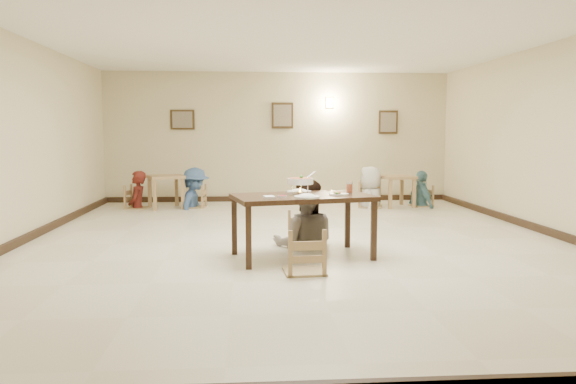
{
  "coord_description": "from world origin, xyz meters",
  "views": [
    {
      "loc": [
        -0.73,
        -8.14,
        1.59
      ],
      "look_at": [
        -0.18,
        -0.6,
        0.8
      ],
      "focal_mm": 35.0,
      "sensor_mm": 36.0,
      "label": 1
    }
  ],
  "objects": [
    {
      "name": "wall_left",
      "position": [
        -4.0,
        0.0,
        1.5
      ],
      "size": [
        0.0,
        10.0,
        10.0
      ],
      "primitive_type": "plane",
      "rotation": [
        1.57,
        0.0,
        1.57
      ],
      "color": "beige",
      "rests_on": "floor"
    },
    {
      "name": "main_diner",
      "position": [
        0.08,
        -0.33,
        0.95
      ],
      "size": [
        0.98,
        0.8,
        1.89
      ],
      "primitive_type": "imported",
      "rotation": [
        0.0,
        0.0,
        3.05
      ],
      "color": "gray",
      "rests_on": "floor"
    },
    {
      "name": "chair_far",
      "position": [
        0.04,
        -0.28,
        0.44
      ],
      "size": [
        0.42,
        0.42,
        0.89
      ],
      "rotation": [
        0.0,
        0.0,
        -0.06
      ],
      "color": "tan",
      "rests_on": "floor"
    },
    {
      "name": "main_table",
      "position": [
        -0.03,
        -1.07,
        0.73
      ],
      "size": [
        1.89,
        1.32,
        0.81
      ],
      "rotation": [
        0.0,
        0.0,
        0.22
      ],
      "color": "#342115",
      "rests_on": "floor"
    },
    {
      "name": "chili_dish",
      "position": [
        -0.3,
        -1.31,
        0.82
      ],
      "size": [
        0.11,
        0.11,
        0.02
      ],
      "color": "white",
      "rests_on": "main_table"
    },
    {
      "name": "bg_table_left",
      "position": [
        -2.45,
        3.87,
        0.57
      ],
      "size": [
        0.9,
        0.9,
        0.7
      ],
      "rotation": [
        0.0,
        0.0,
        0.34
      ],
      "color": "#A68051",
      "rests_on": "floor"
    },
    {
      "name": "floor",
      "position": [
        0.0,
        0.0,
        0.0
      ],
      "size": [
        10.0,
        10.0,
        0.0
      ],
      "primitive_type": "plane",
      "color": "beige",
      "rests_on": "ground"
    },
    {
      "name": "chair_near",
      "position": [
        -0.08,
        -1.87,
        0.49
      ],
      "size": [
        0.46,
        0.46,
        0.99
      ],
      "rotation": [
        0.0,
        0.0,
        3.2
      ],
      "color": "tan",
      "rests_on": "floor"
    },
    {
      "name": "bg_table_right",
      "position": [
        2.5,
        3.75,
        0.54
      ],
      "size": [
        0.81,
        0.81,
        0.68
      ],
      "rotation": [
        0.0,
        0.0,
        0.21
      ],
      "color": "#A68051",
      "rests_on": "floor"
    },
    {
      "name": "wall_right",
      "position": [
        4.0,
        0.0,
        1.5
      ],
      "size": [
        0.0,
        10.0,
        10.0
      ],
      "primitive_type": "plane",
      "rotation": [
        1.57,
        0.0,
        -1.57
      ],
      "color": "beige",
      "rests_on": "floor"
    },
    {
      "name": "baseboard_back",
      "position": [
        0.0,
        4.97,
        0.06
      ],
      "size": [
        8.0,
        0.06,
        0.12
      ],
      "primitive_type": "cube",
      "color": "black",
      "rests_on": "floor"
    },
    {
      "name": "wall_back",
      "position": [
        0.0,
        5.0,
        1.5
      ],
      "size": [
        10.0,
        0.0,
        10.0
      ],
      "primitive_type": "plane",
      "rotation": [
        1.57,
        0.0,
        0.0
      ],
      "color": "beige",
      "rests_on": "floor"
    },
    {
      "name": "bg_diner_b",
      "position": [
        -1.85,
        3.92,
        0.86
      ],
      "size": [
        0.86,
        1.22,
        1.72
      ],
      "primitive_type": "imported",
      "rotation": [
        0.0,
        0.0,
        1.36
      ],
      "color": "#486B9F",
      "rests_on": "floor"
    },
    {
      "name": "ceiling",
      "position": [
        0.0,
        0.0,
        3.0
      ],
      "size": [
        10.0,
        10.0,
        0.0
      ],
      "primitive_type": "plane",
      "color": "white",
      "rests_on": "wall_back"
    },
    {
      "name": "bg_chair_ll",
      "position": [
        -3.05,
        3.86,
        0.47
      ],
      "size": [
        0.44,
        0.44,
        0.94
      ],
      "rotation": [
        0.0,
        0.0,
        1.4
      ],
      "color": "tan",
      "rests_on": "floor"
    },
    {
      "name": "curry_warmer",
      "position": [
        -0.05,
        -1.06,
        0.98
      ],
      "size": [
        0.37,
        0.33,
        0.3
      ],
      "color": "silver",
      "rests_on": "main_table"
    },
    {
      "name": "rice_plate_near",
      "position": [
        -0.01,
        -1.41,
        0.82
      ],
      "size": [
        0.31,
        0.31,
        0.07
      ],
      "color": "white",
      "rests_on": "main_table"
    },
    {
      "name": "fried_plate",
      "position": [
        0.43,
        -1.13,
        0.83
      ],
      "size": [
        0.25,
        0.25,
        0.06
      ],
      "color": "white",
      "rests_on": "main_table"
    },
    {
      "name": "bg_diner_d",
      "position": [
        3.07,
        3.79,
        0.78
      ],
      "size": [
        0.58,
        0.98,
        1.56
      ],
      "primitive_type": "imported",
      "rotation": [
        0.0,
        0.0,
        1.81
      ],
      "color": "teal",
      "rests_on": "floor"
    },
    {
      "name": "picture_a",
      "position": [
        -2.2,
        4.96,
        1.9
      ],
      "size": [
        0.55,
        0.04,
        0.45
      ],
      "color": "#342412",
      "rests_on": "wall_back"
    },
    {
      "name": "bg_diner_c",
      "position": [
        1.93,
        3.74,
        0.88
      ],
      "size": [
        0.73,
        0.96,
        1.76
      ],
      "primitive_type": "imported",
      "rotation": [
        0.0,
        0.0,
        4.49
      ],
      "color": "silver",
      "rests_on": "floor"
    },
    {
      "name": "bg_diner_a",
      "position": [
        -3.05,
        3.86,
        0.8
      ],
      "size": [
        0.39,
        0.59,
        1.6
      ],
      "primitive_type": "imported",
      "rotation": [
        0.0,
        0.0,
        4.7
      ],
      "color": "#561A14",
      "rests_on": "floor"
    },
    {
      "name": "baseboard_right",
      "position": [
        3.97,
        0.0,
        0.06
      ],
      "size": [
        0.06,
        10.0,
        0.12
      ],
      "primitive_type": "cube",
      "color": "black",
      "rests_on": "floor"
    },
    {
      "name": "bg_chair_rl",
      "position": [
        1.93,
        3.74,
        0.52
      ],
      "size": [
        0.49,
        0.49,
        1.05
      ],
      "rotation": [
        0.0,
        0.0,
        1.3
      ],
      "color": "tan",
      "rests_on": "floor"
    },
    {
      "name": "wall_sconce",
      "position": [
        1.2,
        4.96,
        2.3
      ],
      "size": [
        0.16,
        0.05,
        0.22
      ],
      "primitive_type": "cube",
      "color": "#FFD88C",
      "rests_on": "wall_back"
    },
    {
      "name": "picture_b",
      "position": [
        0.1,
        4.96,
        2.0
      ],
      "size": [
        0.5,
        0.04,
        0.6
      ],
      "color": "#342412",
      "rests_on": "wall_back"
    },
    {
      "name": "bg_chair_rr",
      "position": [
        3.07,
        3.79,
        0.44
      ],
      "size": [
        0.41,
        0.41,
        0.87
      ],
      "rotation": [
        0.0,
        0.0,
        -1.33
      ],
      "color": "tan",
      "rests_on": "floor"
    },
    {
      "name": "drink_glass",
      "position": [
        0.61,
        -0.9,
        0.88
      ],
      "size": [
        0.08,
        0.08,
        0.16
      ],
      "color": "white",
      "rests_on": "main_table"
    },
    {
      "name": "rice_plate_far",
      "position": [
        -0.05,
        -0.8,
        0.82
      ],
      "size": [
        0.32,
        0.32,
        0.07
      ],
      "color": "white",
      "rests_on": "main_table"
    },
    {
      "name": "napkin_cutlery",
      "position": [
        -0.46,
        -1.42,
        0.82
      ],
      "size": [
        0.17,
        0.25,
        0.03
      ],
      "color": "white",
      "rests_on": "main_table"
    },
    {
      "name": "picture_c",
      "position": [
        2.6,
        4.96,
        1.85
      ],
      "size": [
        0.45,
        0.04,
        0.55
      ],
      "color": "#342412",
      "rests_on": "wall_back"
    },
    {
      "name": "baseboard_left",
      "position": [
        -3.97,
        0.0,
        0.06
      ],
      "size": [
        0.06,
        10.0,
        0.12
      ],
      "primitive_type": "cube",
      "color": "black",
      "rests_on": "floor"
    },
    {
      "name": "wall_front",
      "position": [
        0.0,
        -5.0,
        1.5
      ],
      "size": [
        10.0,
        0.0,
        10.0
      ],
      "primitive_type": "plane",
      "rotation": [
        -1.57,
        0.0,
        0.0
      ],
      "color": "beige",
      "rests_on": "floor"
    },
    {
      "name": "bg_chair_lr",
      "position": [
        -1.85,
        3.92,
        0.46
      ],
      "size": [
        0.44,
        0.44,
        0.93
      ],
      "rotation": [
        0.0,
        0.0,
        -1.7
      ],
      "color": "tan",
      "rests_on": "floor"
    }
  ]
}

